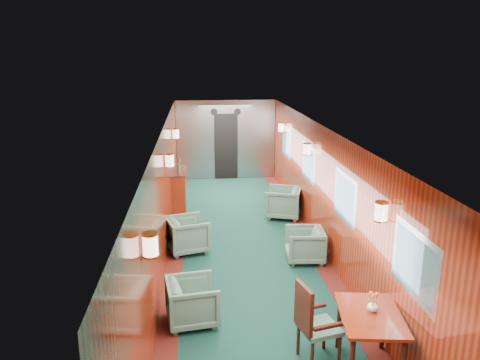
% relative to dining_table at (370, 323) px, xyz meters
% --- Properties ---
extents(room, '(12.00, 12.10, 2.40)m').
position_rel_dining_table_xyz_m(room, '(-1.10, 3.35, 1.00)').
color(room, '#0E3329').
rests_on(room, ground).
extents(bulkhead, '(2.98, 0.17, 2.39)m').
position_rel_dining_table_xyz_m(bulkhead, '(-1.10, 9.26, 0.55)').
color(bulkhead, '#9EA0A5').
rests_on(bulkhead, ground).
extents(windows_right, '(0.02, 8.60, 0.80)m').
position_rel_dining_table_xyz_m(windows_right, '(0.39, 3.60, 0.81)').
color(windows_right, '#B3B5BA').
rests_on(windows_right, ground).
extents(wall_sconces, '(2.97, 7.97, 0.25)m').
position_rel_dining_table_xyz_m(wall_sconces, '(-1.10, 3.91, 1.15)').
color(wall_sconces, '#FFE7C6').
rests_on(wall_sconces, ground).
extents(dining_table, '(0.84, 1.10, 0.76)m').
position_rel_dining_table_xyz_m(dining_table, '(0.00, 0.00, 0.00)').
color(dining_table, maroon).
rests_on(dining_table, ground).
extents(side_chair, '(0.57, 0.59, 1.06)m').
position_rel_dining_table_xyz_m(side_chair, '(-0.64, 0.21, -0.06)').
color(side_chair, '#1C4235').
rests_on(side_chair, ground).
extents(credenza, '(0.36, 1.14, 1.30)m').
position_rel_dining_table_xyz_m(credenza, '(-2.44, 6.22, -0.12)').
color(credenza, maroon).
rests_on(credenza, ground).
extents(flower_vase, '(0.16, 0.16, 0.14)m').
position_rel_dining_table_xyz_m(flower_vase, '(0.04, 0.06, 0.19)').
color(flower_vase, silver).
rests_on(flower_vase, dining_table).
extents(armchair_left_near, '(0.81, 0.79, 0.65)m').
position_rel_dining_table_xyz_m(armchair_left_near, '(-2.11, 1.24, -0.31)').
color(armchair_left_near, '#1C4235').
rests_on(armchair_left_near, ground).
extents(armchair_left_far, '(0.92, 0.91, 0.68)m').
position_rel_dining_table_xyz_m(armchair_left_far, '(-2.21, 3.77, -0.29)').
color(armchair_left_far, '#1C4235').
rests_on(armchair_left_far, ground).
extents(armchair_right_near, '(0.73, 0.72, 0.62)m').
position_rel_dining_table_xyz_m(armchair_right_near, '(-0.05, 3.13, -0.32)').
color(armchair_right_near, '#1C4235').
rests_on(armchair_right_near, ground).
extents(armchair_right_far, '(0.98, 0.97, 0.72)m').
position_rel_dining_table_xyz_m(armchair_right_far, '(-0.01, 5.52, -0.28)').
color(armchair_right_far, '#1C4235').
rests_on(armchair_right_far, ground).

